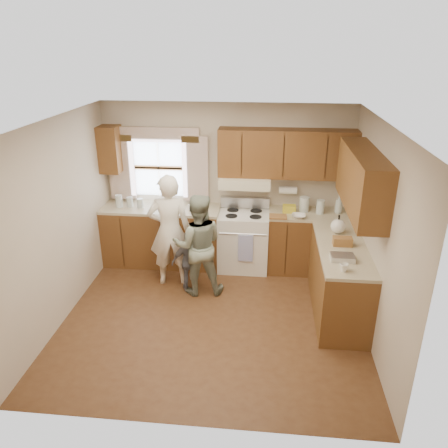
# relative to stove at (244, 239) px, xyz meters

# --- Properties ---
(room) EXTENTS (3.80, 3.80, 3.80)m
(room) POSITION_rel_stove_xyz_m (-0.30, -1.44, 0.78)
(room) COLOR #4B2B17
(room) RESTS_ON ground
(kitchen_fixtures) EXTENTS (3.80, 2.25, 2.15)m
(kitchen_fixtures) POSITION_rel_stove_xyz_m (0.31, -0.36, 0.37)
(kitchen_fixtures) COLOR #3F1E0D
(kitchen_fixtures) RESTS_ON ground
(stove) EXTENTS (0.76, 0.67, 1.07)m
(stove) POSITION_rel_stove_xyz_m (0.00, 0.00, 0.00)
(stove) COLOR silver
(stove) RESTS_ON ground
(woman_left) EXTENTS (0.67, 0.50, 1.65)m
(woman_left) POSITION_rel_stove_xyz_m (-1.02, -0.59, 0.36)
(woman_left) COLOR white
(woman_left) RESTS_ON ground
(woman_right) EXTENTS (0.79, 0.66, 1.46)m
(woman_right) POSITION_rel_stove_xyz_m (-0.58, -0.81, 0.26)
(woman_right) COLOR #20392C
(woman_right) RESTS_ON ground
(child) EXTENTS (0.57, 0.37, 0.90)m
(child) POSITION_rel_stove_xyz_m (-0.70, -0.78, -0.02)
(child) COLOR slate
(child) RESTS_ON ground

